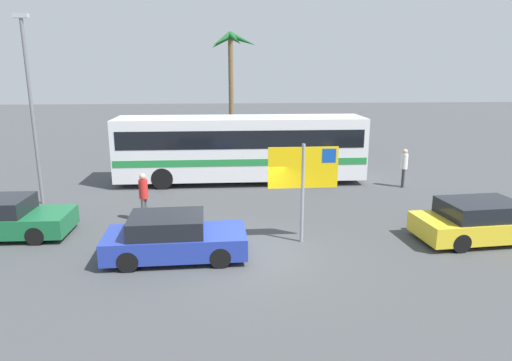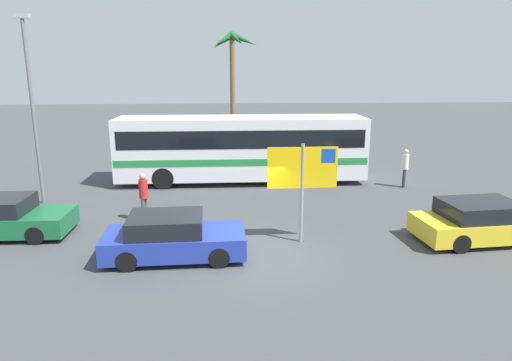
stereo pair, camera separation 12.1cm
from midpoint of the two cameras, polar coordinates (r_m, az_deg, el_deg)
ground at (r=13.81m, az=-0.95°, el=-9.29°), size 120.00×120.00×0.00m
bus_front_coach at (r=22.05m, az=-1.69°, el=4.40°), size 11.88×2.64×3.17m
ferry_sign at (r=14.16m, az=6.30°, el=1.12°), size 2.20×0.11×3.20m
car_green at (r=17.24m, az=-29.33°, el=-4.10°), size 4.38×1.88×1.32m
car_yellow at (r=16.43m, az=27.05°, el=-4.66°), size 4.67×2.24×1.32m
car_blue at (r=13.56m, az=-10.22°, el=-7.08°), size 4.15×1.94×1.32m
pedestrian_crossing_lot at (r=22.19m, az=18.43°, el=1.89°), size 0.32×0.32×1.82m
pedestrian_near_sign at (r=16.84m, az=-13.80°, el=-1.53°), size 0.32×0.32×1.80m
lamp_post_right_side at (r=20.10m, az=-26.22°, el=8.58°), size 0.56×0.20×7.46m
palm_tree_seaside at (r=29.95m, az=-2.84°, el=15.17°), size 3.07×3.30×7.70m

